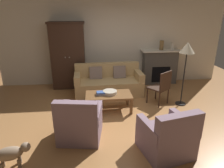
# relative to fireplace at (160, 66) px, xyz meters

# --- Properties ---
(ground_plane) EXTENTS (9.60, 9.60, 0.00)m
(ground_plane) POSITION_rel_fireplace_xyz_m (-1.55, -2.30, -0.57)
(ground_plane) COLOR #B27A47
(back_wall) EXTENTS (7.20, 0.10, 2.80)m
(back_wall) POSITION_rel_fireplace_xyz_m (-1.55, 0.25, 0.83)
(back_wall) COLOR silver
(back_wall) RESTS_ON ground
(fireplace) EXTENTS (1.26, 0.48, 1.12)m
(fireplace) POSITION_rel_fireplace_xyz_m (0.00, 0.00, 0.00)
(fireplace) COLOR #4C4947
(fireplace) RESTS_ON ground
(armoire) EXTENTS (1.06, 0.57, 2.01)m
(armoire) POSITION_rel_fireplace_xyz_m (-2.95, -0.08, 0.44)
(armoire) COLOR #382319
(armoire) RESTS_ON ground
(couch) EXTENTS (1.95, 0.92, 0.86)m
(couch) POSITION_rel_fireplace_xyz_m (-1.78, -0.79, -0.25)
(couch) COLOR tan
(couch) RESTS_ON ground
(coffee_table) EXTENTS (1.10, 0.60, 0.42)m
(coffee_table) POSITION_rel_fireplace_xyz_m (-1.86, -1.85, -0.20)
(coffee_table) COLOR brown
(coffee_table) RESTS_ON ground
(fruit_bowl) EXTENTS (0.34, 0.34, 0.08)m
(fruit_bowl) POSITION_rel_fireplace_xyz_m (-1.83, -1.82, -0.11)
(fruit_bowl) COLOR beige
(fruit_bowl) RESTS_ON coffee_table
(book_stack) EXTENTS (0.26, 0.19, 0.08)m
(book_stack) POSITION_rel_fireplace_xyz_m (-2.03, -1.86, -0.11)
(book_stack) COLOR gray
(book_stack) RESTS_ON coffee_table
(mantel_vase_bronze) EXTENTS (0.13, 0.13, 0.30)m
(mantel_vase_bronze) POSITION_rel_fireplace_xyz_m (-0.00, -0.02, 0.70)
(mantel_vase_bronze) COLOR olive
(mantel_vase_bronze) RESTS_ON fireplace
(mantel_vase_cream) EXTENTS (0.12, 0.12, 0.22)m
(mantel_vase_cream) POSITION_rel_fireplace_xyz_m (0.38, -0.02, 0.66)
(mantel_vase_cream) COLOR beige
(mantel_vase_cream) RESTS_ON fireplace
(armchair_near_left) EXTENTS (0.88, 0.88, 0.88)m
(armchair_near_left) POSITION_rel_fireplace_xyz_m (-2.49, -2.96, -0.25)
(armchair_near_left) COLOR gray
(armchair_near_left) RESTS_ON ground
(armchair_near_right) EXTENTS (0.92, 0.92, 0.88)m
(armchair_near_right) POSITION_rel_fireplace_xyz_m (-1.02, -3.55, -0.25)
(armchair_near_right) COLOR gray
(armchair_near_right) RESTS_ON ground
(side_chair_wooden) EXTENTS (0.62, 0.62, 0.90)m
(side_chair_wooden) POSITION_rel_fireplace_xyz_m (-0.50, -1.65, -0.06)
(side_chair_wooden) COLOR #382319
(side_chair_wooden) RESTS_ON ground
(floor_lamp) EXTENTS (0.36, 0.36, 1.61)m
(floor_lamp) POSITION_rel_fireplace_xyz_m (0.05, -1.69, 0.82)
(floor_lamp) COLOR black
(floor_lamp) RESTS_ON ground
(dog) EXTENTS (0.56, 0.29, 0.39)m
(dog) POSITION_rel_fireplace_xyz_m (-3.50, -3.62, -0.32)
(dog) COLOR gray
(dog) RESTS_ON ground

